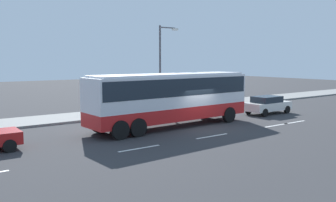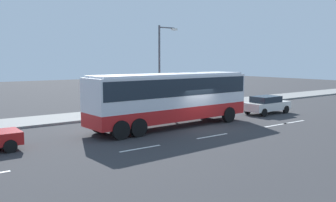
{
  "view_description": "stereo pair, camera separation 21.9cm",
  "coord_description": "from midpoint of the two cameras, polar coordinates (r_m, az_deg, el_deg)",
  "views": [
    {
      "loc": [
        -15.47,
        -17.82,
        4.47
      ],
      "look_at": [
        -1.72,
        1.16,
        1.76
      ],
      "focal_mm": 38.52,
      "sensor_mm": 36.0,
      "label": 1
    },
    {
      "loc": [
        -15.65,
        -17.69,
        4.47
      ],
      "look_at": [
        -1.72,
        1.16,
        1.76
      ],
      "focal_mm": 38.52,
      "sensor_mm": 36.0,
      "label": 2
    }
  ],
  "objects": [
    {
      "name": "street_lamp",
      "position": [
        29.82,
        -1.29,
        6.11
      ],
      "size": [
        1.86,
        0.24,
        7.07
      ],
      "color": "#47474C",
      "rests_on": "sidewalk_curb"
    },
    {
      "name": "sidewalk_curb",
      "position": [
        30.76,
        -5.66,
        -1.65
      ],
      "size": [
        80.0,
        4.0,
        0.15
      ],
      "primitive_type": "cube",
      "color": "gray",
      "rests_on": "ground_plane"
    },
    {
      "name": "lane_centreline",
      "position": [
        20.89,
        5.36,
        -5.78
      ],
      "size": [
        36.78,
        0.16,
        0.01
      ],
      "color": "white",
      "rests_on": "ground_plane"
    },
    {
      "name": "coach_bus",
      "position": [
        23.75,
        0.3,
        1.09
      ],
      "size": [
        11.88,
        3.16,
        3.54
      ],
      "rotation": [
        0.0,
        0.0,
        0.04
      ],
      "color": "red",
      "rests_on": "ground_plane"
    },
    {
      "name": "ground_plane",
      "position": [
        24.03,
        4.7,
        -4.15
      ],
      "size": [
        120.0,
        120.0,
        0.0
      ],
      "primitive_type": "plane",
      "color": "#333335"
    },
    {
      "name": "car_white_minivan",
      "position": [
        30.79,
        15.17,
        -0.51
      ],
      "size": [
        4.25,
        1.9,
        1.47
      ],
      "rotation": [
        0.0,
        0.0,
        0.02
      ],
      "color": "white",
      "rests_on": "ground_plane"
    },
    {
      "name": "pedestrian_near_curb",
      "position": [
        32.35,
        -0.79,
        0.72
      ],
      "size": [
        0.32,
        0.32,
        1.75
      ],
      "rotation": [
        0.0,
        0.0,
        6.1
      ],
      "color": "#38334C",
      "rests_on": "sidewalk_curb"
    },
    {
      "name": "pedestrian_at_crossing",
      "position": [
        29.75,
        -6.84,
        -0.08
      ],
      "size": [
        0.32,
        0.32,
        1.55
      ],
      "rotation": [
        0.0,
        0.0,
        3.81
      ],
      "color": "black",
      "rests_on": "sidewalk_curb"
    }
  ]
}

